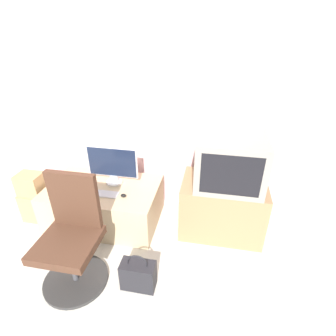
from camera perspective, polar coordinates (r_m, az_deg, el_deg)
The scene contains 12 objects.
ground_plane at distance 2.48m, azimuth -13.09°, elevation -23.85°, with size 12.00×12.00×0.00m, color beige.
wall_back at distance 2.84m, azimuth -5.52°, elevation 15.59°, with size 4.40×0.05×2.60m.
desk at distance 2.98m, azimuth -13.63°, elevation -7.50°, with size 1.17×0.73×0.44m.
side_stand at distance 2.78m, azimuth 11.64°, elevation -8.28°, with size 0.82×0.54×0.58m.
main_monitor at distance 2.79m, azimuth -11.97°, elevation 0.62°, with size 0.54×0.17×0.42m.
keyboard at distance 2.73m, azimuth -14.01°, elevation -5.47°, with size 0.32×0.11×0.01m.
mouse at distance 2.65m, azimuth -9.68°, elevation -5.93°, with size 0.06×0.04×0.03m.
crt_tv at distance 2.50m, azimuth 13.39°, elevation 1.44°, with size 0.62×0.56×0.49m.
office_chair at distance 2.33m, azimuth -20.17°, elevation -14.73°, with size 0.54×0.54×0.96m.
cardboard_box_lower at distance 3.30m, azimuth -26.61°, elevation -7.31°, with size 0.28×0.23×0.33m.
cardboard_box_upper at distance 3.15m, azimuth -27.72°, elevation -3.11°, with size 0.26×0.20×0.23m.
handbag at distance 2.34m, azimuth -6.49°, elevation -22.11°, with size 0.28×0.15×0.35m.
Camera 1 is at (0.78, -1.33, 1.94)m, focal length 28.00 mm.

